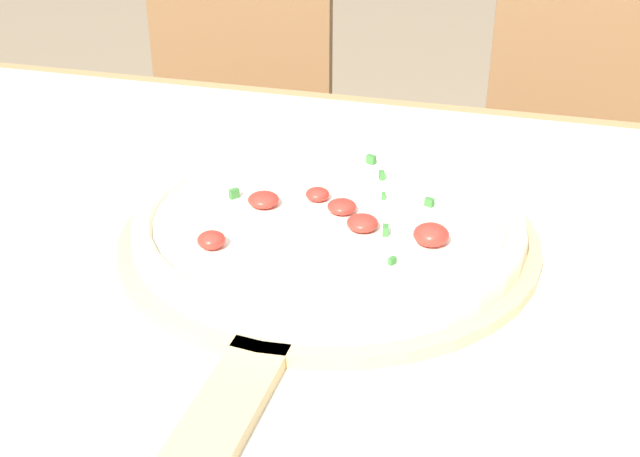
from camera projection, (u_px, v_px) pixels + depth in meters
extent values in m
cube|color=#A87F51|center=(244.00, 291.00, 0.73)|extent=(1.35, 1.03, 0.03)
cylinder|color=#A87F51|center=(26.00, 281.00, 1.45)|extent=(0.06, 0.06, 0.72)
cube|color=silver|center=(243.00, 274.00, 0.72)|extent=(1.27, 0.95, 0.00)
cylinder|color=tan|center=(329.00, 236.00, 0.77)|extent=(0.40, 0.40, 0.01)
cube|color=tan|center=(217.00, 424.00, 0.54)|extent=(0.04, 0.20, 0.01)
cylinder|color=beige|center=(329.00, 224.00, 0.76)|extent=(0.37, 0.37, 0.02)
torus|color=beige|center=(329.00, 216.00, 0.76)|extent=(0.37, 0.37, 0.02)
cylinder|color=white|center=(329.00, 215.00, 0.76)|extent=(0.33, 0.33, 0.00)
ellipsoid|color=red|center=(342.00, 207.00, 0.75)|extent=(0.03, 0.03, 0.01)
ellipsoid|color=red|center=(263.00, 200.00, 0.77)|extent=(0.03, 0.03, 0.01)
ellipsoid|color=red|center=(317.00, 194.00, 0.78)|extent=(0.02, 0.02, 0.01)
ellipsoid|color=red|center=(211.00, 240.00, 0.69)|extent=(0.02, 0.02, 0.01)
ellipsoid|color=red|center=(362.00, 223.00, 0.72)|extent=(0.03, 0.03, 0.01)
ellipsoid|color=red|center=(431.00, 235.00, 0.70)|extent=(0.03, 0.03, 0.02)
cube|color=#387533|center=(234.00, 194.00, 0.78)|extent=(0.01, 0.01, 0.01)
cube|color=#387533|center=(392.00, 262.00, 0.67)|extent=(0.01, 0.01, 0.01)
cube|color=#387533|center=(429.00, 202.00, 0.77)|extent=(0.01, 0.01, 0.01)
cube|color=#387533|center=(383.00, 196.00, 0.78)|extent=(0.00, 0.01, 0.01)
cube|color=#387533|center=(386.00, 230.00, 0.72)|extent=(0.01, 0.01, 0.01)
cube|color=#387533|center=(382.00, 175.00, 0.82)|extent=(0.01, 0.01, 0.01)
cube|color=#387533|center=(371.00, 159.00, 0.86)|extent=(0.01, 0.01, 0.01)
cube|color=brown|center=(221.00, 192.00, 1.61)|extent=(0.44, 0.44, 0.02)
cube|color=brown|center=(241.00, 54.00, 1.66)|extent=(0.38, 0.07, 0.44)
cylinder|color=brown|center=(127.00, 319.00, 1.60)|extent=(0.04, 0.04, 0.42)
cylinder|color=brown|center=(282.00, 337.00, 1.55)|extent=(0.04, 0.04, 0.42)
cylinder|color=brown|center=(181.00, 243.00, 1.88)|extent=(0.04, 0.04, 0.42)
cylinder|color=brown|center=(315.00, 256.00, 1.83)|extent=(0.04, 0.04, 0.42)
cube|color=brown|center=(582.00, 239.00, 1.44)|extent=(0.43, 0.43, 0.02)
cube|color=brown|center=(593.00, 84.00, 1.48)|extent=(0.38, 0.07, 0.44)
cylinder|color=brown|center=(477.00, 381.00, 1.43)|extent=(0.04, 0.04, 0.42)
cylinder|color=brown|center=(482.00, 287.00, 1.71)|extent=(0.04, 0.04, 0.42)
cylinder|color=brown|center=(639.00, 304.00, 1.65)|extent=(0.04, 0.04, 0.42)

